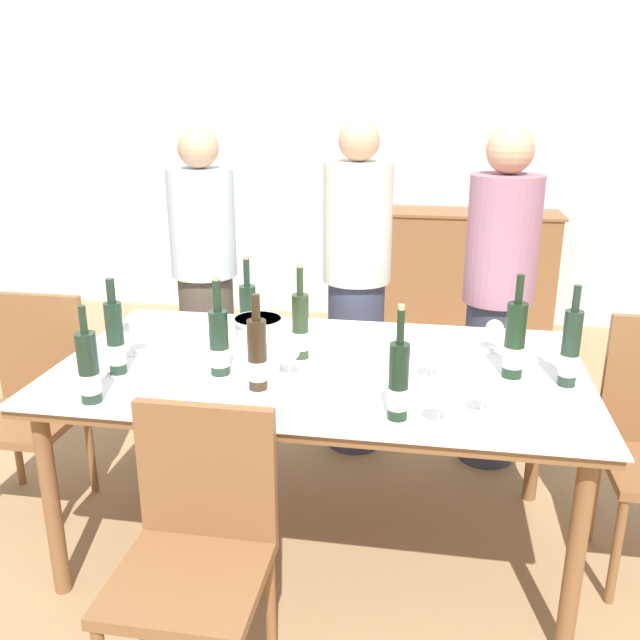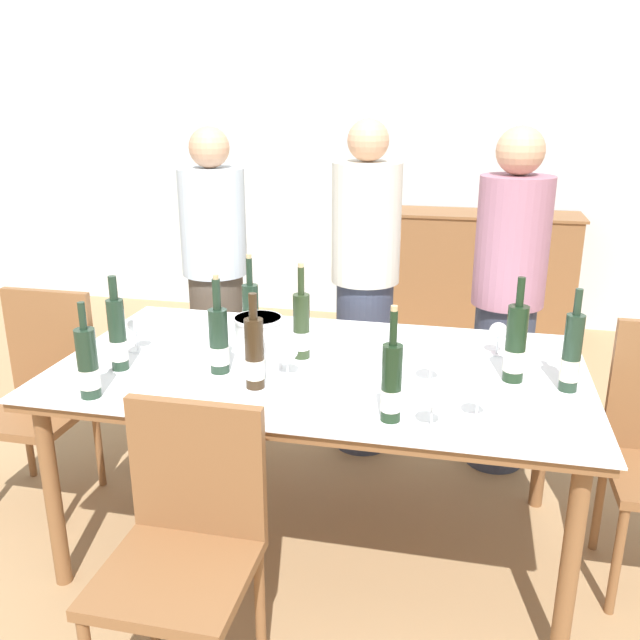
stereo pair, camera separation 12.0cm
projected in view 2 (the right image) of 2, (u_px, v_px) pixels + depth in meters
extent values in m
plane|color=#A37F56|center=(320.00, 539.00, 2.81)|extent=(12.00, 12.00, 0.00)
cube|color=silver|center=(407.00, 144.00, 5.26)|extent=(8.00, 0.10, 2.80)
cube|color=brown|center=(473.00, 275.00, 5.17)|extent=(1.48, 0.44, 0.91)
cube|color=brown|center=(477.00, 214.00, 5.03)|extent=(1.52, 0.46, 0.02)
cylinder|color=brown|center=(53.00, 496.00, 2.46)|extent=(0.06, 0.06, 0.74)
cylinder|color=brown|center=(570.00, 567.00, 2.09)|extent=(0.06, 0.06, 0.74)
cylinder|color=brown|center=(162.00, 393.00, 3.31)|extent=(0.06, 0.06, 0.74)
cylinder|color=brown|center=(543.00, 431.00, 2.94)|extent=(0.06, 0.06, 0.74)
cube|color=brown|center=(320.00, 371.00, 2.58)|extent=(1.95, 1.08, 0.04)
cube|color=white|center=(320.00, 366.00, 2.57)|extent=(1.98, 1.11, 0.01)
cylinder|color=white|center=(259.00, 342.00, 2.52)|extent=(0.17, 0.17, 0.20)
cylinder|color=white|center=(258.00, 319.00, 2.49)|extent=(0.18, 0.18, 0.01)
cylinder|color=#1E3323|center=(118.00, 335.00, 2.49)|extent=(0.06, 0.06, 0.27)
cylinder|color=white|center=(119.00, 350.00, 2.51)|extent=(0.06, 0.06, 0.08)
cylinder|color=#1E3323|center=(113.00, 288.00, 2.43)|extent=(0.03, 0.03, 0.09)
cylinder|color=#1E3323|center=(219.00, 341.00, 2.47)|extent=(0.07, 0.07, 0.24)
cylinder|color=white|center=(219.00, 355.00, 2.48)|extent=(0.07, 0.07, 0.07)
cylinder|color=#1E3323|center=(216.00, 295.00, 2.41)|extent=(0.03, 0.03, 0.11)
cylinder|color=tan|center=(216.00, 277.00, 2.39)|extent=(0.02, 0.02, 0.02)
cylinder|color=black|center=(516.00, 344.00, 2.39)|extent=(0.07, 0.07, 0.28)
cylinder|color=silver|center=(514.00, 360.00, 2.41)|extent=(0.07, 0.07, 0.08)
cylinder|color=black|center=(521.00, 292.00, 2.33)|extent=(0.03, 0.03, 0.10)
cylinder|color=#332314|center=(254.00, 354.00, 2.33)|extent=(0.07, 0.07, 0.25)
cylinder|color=silver|center=(255.00, 369.00, 2.35)|extent=(0.07, 0.07, 0.07)
cylinder|color=#332314|center=(253.00, 306.00, 2.28)|extent=(0.03, 0.03, 0.09)
cylinder|color=#28381E|center=(301.00, 326.00, 2.61)|extent=(0.06, 0.06, 0.26)
cylinder|color=white|center=(302.00, 340.00, 2.62)|extent=(0.07, 0.07, 0.07)
cylinder|color=#28381E|center=(301.00, 281.00, 2.55)|extent=(0.02, 0.02, 0.11)
cylinder|color=tan|center=(301.00, 265.00, 2.53)|extent=(0.02, 0.02, 0.02)
cylinder|color=black|center=(392.00, 383.00, 2.09)|extent=(0.06, 0.06, 0.25)
cylinder|color=white|center=(391.00, 400.00, 2.11)|extent=(0.07, 0.07, 0.07)
cylinder|color=black|center=(394.00, 328.00, 2.04)|extent=(0.02, 0.02, 0.11)
cylinder|color=tan|center=(394.00, 308.00, 2.02)|extent=(0.02, 0.02, 0.02)
cylinder|color=#1E3323|center=(88.00, 363.00, 2.26)|extent=(0.07, 0.07, 0.24)
cylinder|color=white|center=(89.00, 378.00, 2.28)|extent=(0.07, 0.07, 0.07)
cylinder|color=#1E3323|center=(82.00, 316.00, 2.21)|extent=(0.02, 0.02, 0.09)
cylinder|color=#1E3323|center=(251.00, 317.00, 2.71)|extent=(0.07, 0.07, 0.26)
cylinder|color=white|center=(251.00, 330.00, 2.73)|extent=(0.07, 0.07, 0.07)
cylinder|color=#1E3323|center=(249.00, 272.00, 2.65)|extent=(0.02, 0.02, 0.11)
cylinder|color=tan|center=(249.00, 256.00, 2.63)|extent=(0.02, 0.02, 0.02)
cylinder|color=#1E3323|center=(572.00, 353.00, 2.31)|extent=(0.06, 0.06, 0.27)
cylinder|color=silver|center=(570.00, 369.00, 2.33)|extent=(0.06, 0.06, 0.08)
cylinder|color=#1E3323|center=(578.00, 302.00, 2.25)|extent=(0.03, 0.03, 0.09)
cylinder|color=white|center=(138.00, 350.00, 2.72)|extent=(0.07, 0.07, 0.00)
cylinder|color=white|center=(137.00, 340.00, 2.70)|extent=(0.01, 0.01, 0.08)
sphere|color=white|center=(136.00, 324.00, 2.68)|extent=(0.07, 0.07, 0.07)
cylinder|color=white|center=(288.00, 376.00, 2.46)|extent=(0.07, 0.07, 0.00)
cylinder|color=white|center=(288.00, 366.00, 2.45)|extent=(0.01, 0.01, 0.07)
sphere|color=white|center=(287.00, 350.00, 2.43)|extent=(0.08, 0.08, 0.08)
cylinder|color=white|center=(430.00, 382.00, 2.41)|extent=(0.07, 0.07, 0.00)
cylinder|color=white|center=(430.00, 372.00, 2.40)|extent=(0.01, 0.01, 0.07)
sphere|color=white|center=(431.00, 355.00, 2.38)|extent=(0.08, 0.08, 0.08)
cylinder|color=white|center=(431.00, 428.00, 2.07)|extent=(0.07, 0.07, 0.00)
cylinder|color=white|center=(431.00, 416.00, 2.06)|extent=(0.01, 0.01, 0.08)
sphere|color=white|center=(433.00, 396.00, 2.04)|extent=(0.08, 0.08, 0.08)
cylinder|color=white|center=(476.00, 417.00, 2.14)|extent=(0.07, 0.07, 0.00)
cylinder|color=white|center=(477.00, 408.00, 2.13)|extent=(0.01, 0.01, 0.06)
sphere|color=white|center=(478.00, 391.00, 2.12)|extent=(0.07, 0.07, 0.07)
cylinder|color=white|center=(496.00, 354.00, 2.67)|extent=(0.07, 0.07, 0.00)
cylinder|color=white|center=(497.00, 345.00, 2.66)|extent=(0.01, 0.01, 0.07)
sphere|color=white|center=(498.00, 331.00, 2.64)|extent=(0.07, 0.07, 0.07)
cylinder|color=brown|center=(52.00, 488.00, 2.80)|extent=(0.03, 0.03, 0.42)
cylinder|color=brown|center=(28.00, 437.00, 3.22)|extent=(0.03, 0.03, 0.42)
cylinder|color=brown|center=(99.00, 445.00, 3.15)|extent=(0.03, 0.03, 0.42)
cube|color=brown|center=(32.00, 415.00, 2.94)|extent=(0.42, 0.42, 0.04)
cube|color=brown|center=(51.00, 343.00, 3.04)|extent=(0.42, 0.04, 0.49)
cylinder|color=brown|center=(151.00, 591.00, 2.19)|extent=(0.03, 0.03, 0.45)
cylinder|color=brown|center=(260.00, 609.00, 2.12)|extent=(0.03, 0.03, 0.45)
cube|color=brown|center=(175.00, 575.00, 1.91)|extent=(0.42, 0.42, 0.04)
cube|color=brown|center=(197.00, 468.00, 2.01)|extent=(0.42, 0.04, 0.43)
cylinder|color=brown|center=(617.00, 561.00, 2.35)|extent=(0.03, 0.03, 0.43)
cylinder|color=brown|center=(599.00, 502.00, 2.69)|extent=(0.03, 0.03, 0.43)
cylinder|color=#51473D|center=(219.00, 353.00, 3.62)|extent=(0.28, 0.28, 0.88)
cylinder|color=silver|center=(213.00, 222.00, 3.40)|extent=(0.33, 0.33, 0.53)
sphere|color=tan|center=(209.00, 147.00, 3.29)|extent=(0.20, 0.20, 0.20)
cylinder|color=#383F56|center=(363.00, 365.00, 3.45)|extent=(0.28, 0.28, 0.89)
cylinder|color=beige|center=(366.00, 223.00, 3.22)|extent=(0.33, 0.33, 0.57)
sphere|color=tan|center=(368.00, 140.00, 3.10)|extent=(0.19, 0.19, 0.19)
cylinder|color=#383F56|center=(499.00, 385.00, 3.29)|extent=(0.28, 0.28, 0.83)
cylinder|color=#9E667A|center=(512.00, 242.00, 3.07)|extent=(0.33, 0.33, 0.59)
sphere|color=tan|center=(521.00, 151.00, 2.94)|extent=(0.21, 0.21, 0.21)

